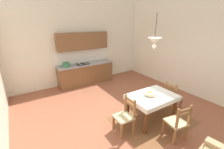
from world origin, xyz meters
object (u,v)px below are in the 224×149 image
(pendant_lamp, at_px, (155,41))
(dining_table, at_px, (152,100))
(kitchen_cabinetry, at_px, (85,64))
(fruit_bowl, at_px, (150,93))
(dining_chair_tv_side, at_px, (125,116))
(dining_chair_window_side, at_px, (172,97))
(dining_chair_camera_side, at_px, (177,123))

(pendant_lamp, bearing_deg, dining_table, 6.69)
(kitchen_cabinetry, height_order, fruit_bowl, kitchen_cabinetry)
(kitchen_cabinetry, xyz_separation_m, fruit_bowl, (0.39, -3.48, -0.04))
(dining_chair_tv_side, bearing_deg, dining_chair_window_side, 0.45)
(fruit_bowl, bearing_deg, dining_table, -30.94)
(fruit_bowl, height_order, pendant_lamp, pendant_lamp)
(dining_chair_camera_side, relative_size, fruit_bowl, 3.10)
(kitchen_cabinetry, xyz_separation_m, dining_chair_tv_side, (-0.48, -3.51, -0.41))
(kitchen_cabinetry, height_order, dining_chair_tv_side, kitchen_cabinetry)
(dining_chair_tv_side, height_order, fruit_bowl, dining_chair_tv_side)
(pendant_lamp, bearing_deg, dining_chair_tv_side, 179.34)
(dining_chair_camera_side, height_order, fruit_bowl, dining_chair_camera_side)
(kitchen_cabinetry, distance_m, dining_chair_window_side, 3.78)
(dining_chair_tv_side, bearing_deg, kitchen_cabinetry, 82.20)
(dining_chair_tv_side, relative_size, fruit_bowl, 3.10)
(dining_table, xyz_separation_m, fruit_bowl, (-0.05, 0.03, 0.20))
(dining_chair_tv_side, bearing_deg, pendant_lamp, -0.66)
(dining_chair_window_side, bearing_deg, dining_table, -179.38)
(kitchen_cabinetry, relative_size, dining_chair_tv_side, 2.59)
(kitchen_cabinetry, distance_m, dining_chair_tv_side, 3.57)
(dining_table, xyz_separation_m, dining_chair_tv_side, (-0.92, -0.00, -0.17))
(dining_table, bearing_deg, pendant_lamp, -173.31)
(dining_table, height_order, dining_chair_window_side, dining_chair_window_side)
(fruit_bowl, bearing_deg, kitchen_cabinetry, 96.37)
(dining_chair_window_side, height_order, dining_chair_camera_side, same)
(dining_chair_window_side, height_order, dining_chair_tv_side, same)
(dining_chair_tv_side, bearing_deg, fruit_bowl, 2.33)
(dining_table, distance_m, fruit_bowl, 0.20)
(dining_chair_tv_side, relative_size, pendant_lamp, 1.16)
(dining_chair_camera_side, bearing_deg, fruit_bowl, 89.82)
(dining_table, bearing_deg, dining_chair_window_side, 0.62)
(dining_chair_camera_side, bearing_deg, pendant_lamp, 94.38)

